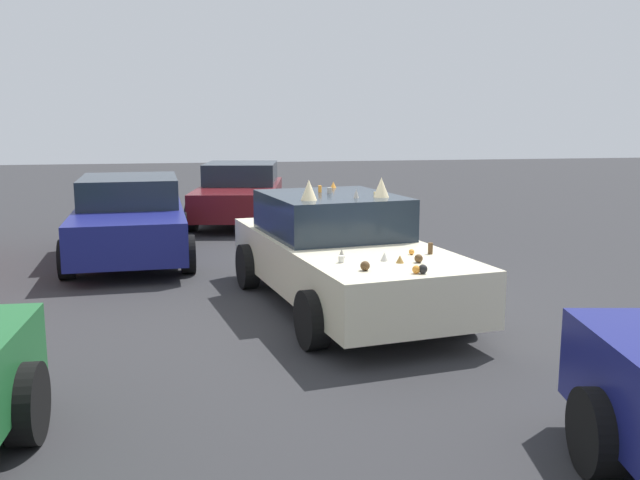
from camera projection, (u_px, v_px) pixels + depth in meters
The scene contains 4 objects.
ground_plane at pixel (343, 307), 9.10m from camera, with size 60.00×60.00×0.00m, color #2D2D30.
art_car_decorated at pixel (340, 252), 9.07m from camera, with size 4.83×2.57×1.69m.
parked_sedan_far_right at pixel (130, 218), 12.15m from camera, with size 4.50×2.20×1.41m.
parked_sedan_row_back_far at pixel (240, 193), 16.45m from camera, with size 4.63×2.59×1.37m.
Camera 1 is at (-8.61, 1.91, 2.44)m, focal length 39.20 mm.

